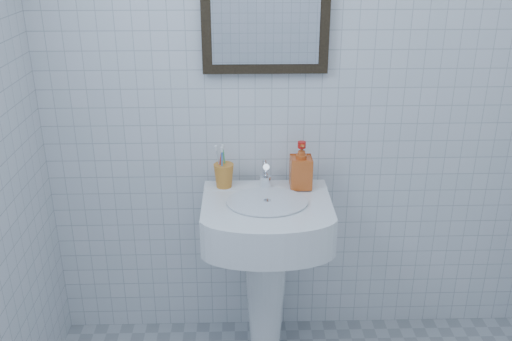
{
  "coord_description": "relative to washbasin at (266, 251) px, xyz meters",
  "views": [
    {
      "loc": [
        -0.26,
        -1.08,
        1.77
      ],
      "look_at": [
        -0.21,
        0.86,
        0.95
      ],
      "focal_mm": 40.0,
      "sensor_mm": 36.0,
      "label": 1
    }
  ],
  "objects": [
    {
      "name": "wall_back",
      "position": [
        0.17,
        0.22,
        0.72
      ],
      "size": [
        2.2,
        0.02,
        2.5
      ],
      "primitive_type": "cube",
      "color": "silver",
      "rests_on": "ground"
    },
    {
      "name": "washbasin",
      "position": [
        0.0,
        0.0,
        0.0
      ],
      "size": [
        0.51,
        0.38,
        0.79
      ],
      "color": "white",
      "rests_on": "ground"
    },
    {
      "name": "faucet",
      "position": [
        -0.0,
        0.09,
        0.3
      ],
      "size": [
        0.05,
        0.11,
        0.12
      ],
      "color": "white",
      "rests_on": "washbasin"
    },
    {
      "name": "toothbrush_cup",
      "position": [
        -0.17,
        0.1,
        0.3
      ],
      "size": [
        0.11,
        0.11,
        0.1
      ],
      "primitive_type": null,
      "rotation": [
        0.0,
        0.0,
        -0.44
      ],
      "color": "orange",
      "rests_on": "washbasin"
    },
    {
      "name": "soap_dispenser",
      "position": [
        0.15,
        0.09,
        0.35
      ],
      "size": [
        0.09,
        0.09,
        0.2
      ],
      "primitive_type": "imported",
      "rotation": [
        0.0,
        0.0,
        0.01
      ],
      "color": "#B94A12",
      "rests_on": "washbasin"
    }
  ]
}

